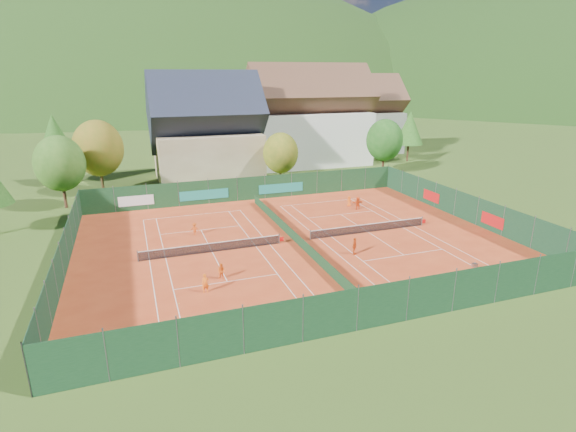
% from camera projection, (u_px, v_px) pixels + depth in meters
% --- Properties ---
extents(ground, '(600.00, 600.00, 0.00)m').
position_uv_depth(ground, '(295.00, 242.00, 43.22)').
color(ground, '#304B17').
rests_on(ground, ground).
extents(clay_pad, '(40.00, 32.00, 0.01)m').
position_uv_depth(clay_pad, '(295.00, 242.00, 43.21)').
color(clay_pad, '#BA3C1B').
rests_on(clay_pad, ground).
extents(court_markings_left, '(11.03, 23.83, 0.00)m').
position_uv_depth(court_markings_left, '(212.00, 252.00, 40.66)').
color(court_markings_left, white).
rests_on(court_markings_left, ground).
extents(court_markings_right, '(11.03, 23.83, 0.00)m').
position_uv_depth(court_markings_right, '(368.00, 232.00, 45.76)').
color(court_markings_right, white).
rests_on(court_markings_right, ground).
extents(tennis_net_left, '(13.30, 0.10, 1.02)m').
position_uv_depth(tennis_net_left, '(214.00, 247.00, 40.55)').
color(tennis_net_left, '#59595B').
rests_on(tennis_net_left, ground).
extents(tennis_net_right, '(13.30, 0.10, 1.02)m').
position_uv_depth(tennis_net_right, '(370.00, 227.00, 45.66)').
color(tennis_net_right, '#59595B').
rests_on(tennis_net_right, ground).
extents(court_divider, '(0.03, 28.80, 1.00)m').
position_uv_depth(court_divider, '(295.00, 237.00, 43.06)').
color(court_divider, '#12331B').
rests_on(court_divider, ground).
extents(fence_north, '(40.00, 0.10, 3.00)m').
position_uv_depth(fence_north, '(248.00, 189.00, 56.98)').
color(fence_north, '#153A1D').
rests_on(fence_north, ground).
extents(fence_south, '(40.00, 0.04, 3.00)m').
position_uv_depth(fence_south, '(383.00, 305.00, 28.39)').
color(fence_south, '#13341B').
rests_on(fence_south, ground).
extents(fence_west, '(0.04, 32.00, 3.00)m').
position_uv_depth(fence_west, '(64.00, 254.00, 36.37)').
color(fence_west, '#133621').
rests_on(fence_west, ground).
extents(fence_east, '(0.09, 32.00, 3.00)m').
position_uv_depth(fence_east, '(466.00, 207.00, 49.19)').
color(fence_east, '#12331E').
rests_on(fence_east, ground).
extents(chalet, '(16.20, 12.00, 16.00)m').
position_uv_depth(chalet, '(207.00, 135.00, 67.18)').
color(chalet, '#C4B28A').
rests_on(chalet, ground).
extents(hotel_block_a, '(21.60, 11.00, 17.25)m').
position_uv_depth(hotel_block_a, '(309.00, 122.00, 78.39)').
color(hotel_block_a, silver).
rests_on(hotel_block_a, ground).
extents(hotel_block_b, '(17.28, 10.00, 15.50)m').
position_uv_depth(hotel_block_b, '(358.00, 119.00, 90.27)').
color(hotel_block_b, silver).
rests_on(hotel_block_b, ground).
extents(tree_west_front, '(5.72, 5.72, 8.69)m').
position_uv_depth(tree_west_front, '(60.00, 164.00, 52.51)').
color(tree_west_front, '#4E2D1B').
rests_on(tree_west_front, ground).
extents(tree_west_mid, '(6.44, 6.44, 9.78)m').
position_uv_depth(tree_west_mid, '(98.00, 148.00, 58.97)').
color(tree_west_mid, '#422F17').
rests_on(tree_west_mid, ground).
extents(tree_west_back, '(5.60, 5.60, 10.00)m').
position_uv_depth(tree_west_back, '(55.00, 137.00, 64.03)').
color(tree_west_back, '#4C2D1B').
rests_on(tree_west_back, ground).
extents(tree_center, '(5.01, 5.01, 7.60)m').
position_uv_depth(tree_center, '(281.00, 153.00, 63.44)').
color(tree_center, '#432F17').
rests_on(tree_center, ground).
extents(tree_east_front, '(5.72, 5.72, 8.69)m').
position_uv_depth(tree_east_front, '(385.00, 140.00, 70.78)').
color(tree_east_front, '#462719').
rests_on(tree_east_front, ground).
extents(tree_east_mid, '(5.04, 5.04, 9.00)m').
position_uv_depth(tree_east_mid, '(410.00, 128.00, 80.95)').
color(tree_east_mid, '#4B2E1B').
rests_on(tree_east_mid, ground).
extents(tree_east_back, '(7.15, 7.15, 10.86)m').
position_uv_depth(tree_east_back, '(350.00, 121.00, 85.37)').
color(tree_east_back, '#422D17').
rests_on(tree_east_back, ground).
extents(mountain_backdrop, '(820.00, 530.00, 242.00)m').
position_uv_depth(mountain_backdrop, '(205.00, 168.00, 273.96)').
color(mountain_backdrop, black).
rests_on(mountain_backdrop, ground).
extents(ball_hopper, '(0.34, 0.34, 0.80)m').
position_uv_depth(ball_hopper, '(475.00, 265.00, 36.59)').
color(ball_hopper, slate).
rests_on(ball_hopper, ground).
extents(loose_ball_0, '(0.07, 0.07, 0.07)m').
position_uv_depth(loose_ball_0, '(179.00, 303.00, 31.56)').
color(loose_ball_0, '#CCD833').
rests_on(loose_ball_0, ground).
extents(loose_ball_1, '(0.07, 0.07, 0.07)m').
position_uv_depth(loose_ball_1, '(360.00, 266.00, 37.66)').
color(loose_ball_1, '#CCD833').
rests_on(loose_ball_1, ground).
extents(loose_ball_2, '(0.07, 0.07, 0.07)m').
position_uv_depth(loose_ball_2, '(279.00, 224.00, 48.23)').
color(loose_ball_2, '#CCD833').
rests_on(loose_ball_2, ground).
extents(loose_ball_3, '(0.07, 0.07, 0.07)m').
position_uv_depth(loose_ball_3, '(252.00, 212.00, 52.31)').
color(loose_ball_3, '#CCD833').
rests_on(loose_ball_3, ground).
extents(loose_ball_4, '(0.07, 0.07, 0.07)m').
position_uv_depth(loose_ball_4, '(398.00, 244.00, 42.62)').
color(loose_ball_4, '#CCD833').
rests_on(loose_ball_4, ground).
extents(player_left_near, '(0.54, 0.36, 1.48)m').
position_uv_depth(player_left_near, '(205.00, 283.00, 32.99)').
color(player_left_near, orange).
rests_on(player_left_near, ground).
extents(player_left_mid, '(0.81, 0.78, 1.31)m').
position_uv_depth(player_left_mid, '(221.00, 271.00, 35.18)').
color(player_left_mid, orange).
rests_on(player_left_mid, ground).
extents(player_left_far, '(0.90, 0.59, 1.30)m').
position_uv_depth(player_left_far, '(195.00, 229.00, 44.80)').
color(player_left_far, '#D34B12').
rests_on(player_left_far, ground).
extents(player_right_near, '(0.90, 0.96, 1.59)m').
position_uv_depth(player_right_near, '(354.00, 246.00, 39.94)').
color(player_right_near, '#CC4412').
rests_on(player_right_near, ground).
extents(player_right_far_a, '(0.66, 0.46, 1.27)m').
position_uv_depth(player_right_far_a, '(349.00, 201.00, 54.58)').
color(player_right_far_a, orange).
rests_on(player_right_far_a, ground).
extents(player_right_far_b, '(1.46, 0.51, 1.55)m').
position_uv_depth(player_right_far_b, '(358.00, 203.00, 53.25)').
color(player_right_far_b, '#E54714').
rests_on(player_right_far_b, ground).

